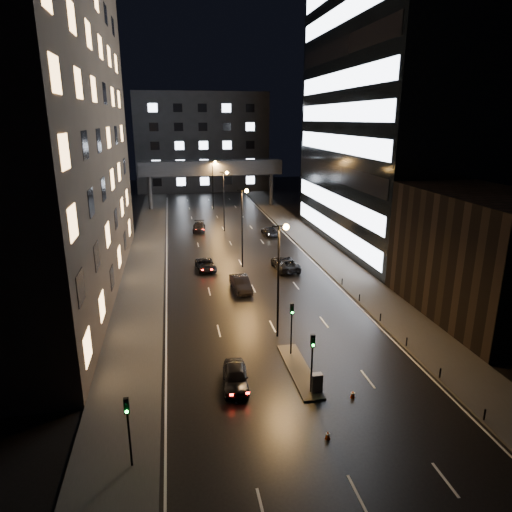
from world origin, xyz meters
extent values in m
plane|color=black|center=(0.00, 40.00, 0.00)|extent=(160.00, 160.00, 0.00)
cube|color=#383533|center=(-12.50, 35.00, 0.07)|extent=(5.00, 110.00, 0.15)
cube|color=#383533|center=(12.50, 35.00, 0.07)|extent=(5.00, 110.00, 0.15)
cube|color=#2D2319|center=(-22.50, 24.00, 20.00)|extent=(15.00, 48.00, 40.00)
cube|color=black|center=(20.00, 9.00, 6.00)|extent=(10.00, 18.00, 12.00)
cube|color=black|center=(25.00, 36.00, 22.50)|extent=(20.00, 36.00, 45.00)
cube|color=#333335|center=(0.00, 98.00, 12.50)|extent=(34.00, 14.00, 25.00)
cube|color=#333335|center=(0.00, 70.00, 8.50)|extent=(30.00, 3.00, 3.00)
cylinder|color=#333335|center=(-13.00, 70.00, 3.50)|extent=(0.80, 0.80, 7.00)
cylinder|color=#333335|center=(13.00, 70.00, 3.50)|extent=(0.80, 0.80, 7.00)
cube|color=#383533|center=(0.30, 2.00, 0.07)|extent=(1.60, 8.00, 0.15)
cylinder|color=black|center=(0.30, 4.50, 1.90)|extent=(0.12, 0.12, 3.50)
cube|color=black|center=(0.30, 4.50, 4.10)|extent=(0.28, 0.22, 0.90)
sphere|color=#0CFF33|center=(0.30, 4.36, 3.82)|extent=(0.18, 0.18, 0.18)
cylinder|color=black|center=(0.30, -1.00, 1.90)|extent=(0.12, 0.12, 3.50)
cube|color=black|center=(0.30, -1.00, 4.10)|extent=(0.28, 0.22, 0.90)
sphere|color=#0CFF33|center=(0.30, -1.14, 3.82)|extent=(0.18, 0.18, 0.18)
cylinder|color=black|center=(-11.50, -6.00, 1.75)|extent=(0.12, 0.12, 3.50)
cube|color=black|center=(-11.50, -6.00, 3.95)|extent=(0.28, 0.22, 0.90)
sphere|color=#0CFF33|center=(-11.50, -6.14, 3.67)|extent=(0.18, 0.18, 0.18)
cylinder|color=black|center=(10.20, -6.00, 0.45)|extent=(0.12, 0.12, 0.90)
cylinder|color=black|center=(10.20, -1.00, 0.45)|extent=(0.12, 0.12, 0.90)
cylinder|color=black|center=(10.20, 4.00, 0.45)|extent=(0.12, 0.12, 0.90)
cylinder|color=black|center=(10.20, 9.00, 0.45)|extent=(0.12, 0.12, 0.90)
cylinder|color=black|center=(10.20, 14.00, 0.45)|extent=(0.12, 0.12, 0.90)
cylinder|color=black|center=(10.20, 19.00, 0.45)|extent=(0.12, 0.12, 0.90)
cylinder|color=black|center=(0.00, 8.00, 5.00)|extent=(0.18, 0.18, 10.00)
cylinder|color=black|center=(0.00, 8.00, 10.00)|extent=(1.20, 0.12, 0.12)
sphere|color=#FF9E38|center=(0.60, 8.00, 9.90)|extent=(0.50, 0.50, 0.50)
cylinder|color=black|center=(0.00, 28.00, 5.00)|extent=(0.18, 0.18, 10.00)
cylinder|color=black|center=(0.00, 28.00, 10.00)|extent=(1.20, 0.12, 0.12)
sphere|color=#FF9E38|center=(0.60, 28.00, 9.90)|extent=(0.50, 0.50, 0.50)
cylinder|color=black|center=(0.00, 48.00, 5.00)|extent=(0.18, 0.18, 10.00)
cylinder|color=black|center=(0.00, 48.00, 10.00)|extent=(1.20, 0.12, 0.12)
sphere|color=#FF9E38|center=(0.60, 48.00, 9.90)|extent=(0.50, 0.50, 0.50)
cylinder|color=black|center=(0.00, 68.00, 5.00)|extent=(0.18, 0.18, 10.00)
cylinder|color=black|center=(0.00, 68.00, 10.00)|extent=(1.20, 0.12, 0.12)
sphere|color=#FF9E38|center=(0.60, 68.00, 9.90)|extent=(0.50, 0.50, 0.50)
imported|color=black|center=(-4.77, 0.87, 0.75)|extent=(2.16, 4.57, 1.51)
imported|color=black|center=(-1.50, 19.64, 0.82)|extent=(2.05, 5.09, 1.64)
imported|color=black|center=(-4.78, 27.65, 0.66)|extent=(2.62, 4.96, 1.33)
imported|color=black|center=(-4.25, 48.82, 0.73)|extent=(2.51, 5.21, 1.46)
imported|color=black|center=(5.18, 25.95, 0.81)|extent=(2.90, 5.95, 1.63)
imported|color=black|center=(7.03, 43.76, 0.69)|extent=(2.33, 4.93, 1.39)
cube|color=#4B4B4D|center=(0.70, -0.98, 0.81)|extent=(0.78, 0.51, 1.33)
cone|color=#FF4E0D|center=(-0.09, -5.72, 0.27)|extent=(0.35, 0.35, 0.53)
cone|color=#FF400D|center=(3.00, -2.01, 0.27)|extent=(0.41, 0.41, 0.55)
camera|label=1|loc=(-8.56, -27.64, 18.48)|focal=32.00mm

